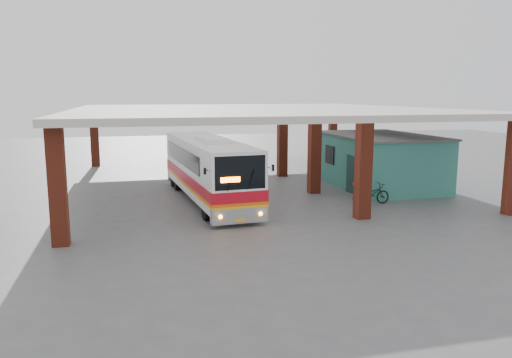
{
  "coord_description": "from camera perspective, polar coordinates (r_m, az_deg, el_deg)",
  "views": [
    {
      "loc": [
        -6.92,
        -22.84,
        5.47
      ],
      "look_at": [
        -1.11,
        0.0,
        1.45
      ],
      "focal_mm": 35.0,
      "sensor_mm": 36.0,
      "label": 1
    }
  ],
  "objects": [
    {
      "name": "brick_columns",
      "position": [
        29.25,
        2.41,
        3.2
      ],
      "size": [
        20.1,
        21.6,
        4.35
      ],
      "color": "maroon",
      "rests_on": "ground"
    },
    {
      "name": "pedestrian",
      "position": [
        24.78,
        11.57,
        -1.14
      ],
      "size": [
        0.72,
        0.53,
        1.81
      ],
      "primitive_type": "imported",
      "rotation": [
        0.0,
        0.0,
        3.31
      ],
      "color": "red",
      "rests_on": "ground"
    },
    {
      "name": "coach_bus",
      "position": [
        25.79,
        -5.5,
        1.18
      ],
      "size": [
        3.33,
        11.75,
        3.38
      ],
      "rotation": [
        0.0,
        0.0,
        0.08
      ],
      "color": "white",
      "rests_on": "ground"
    },
    {
      "name": "red_chair",
      "position": [
        32.89,
        7.32,
        0.73
      ],
      "size": [
        0.57,
        0.57,
        0.86
      ],
      "rotation": [
        0.0,
        0.0,
        -0.32
      ],
      "color": "red",
      "rests_on": "ground"
    },
    {
      "name": "shop_building",
      "position": [
        30.71,
        13.86,
        2.08
      ],
      "size": [
        5.2,
        8.2,
        3.11
      ],
      "color": "#2E7460",
      "rests_on": "ground"
    },
    {
      "name": "motorcycle",
      "position": [
        25.64,
        12.99,
        -1.68
      ],
      "size": [
        2.05,
        0.78,
        1.06
      ],
      "primitive_type": "imported",
      "rotation": [
        0.0,
        0.0,
        1.61
      ],
      "color": "black",
      "rests_on": "ground"
    },
    {
      "name": "canopy_roof",
      "position": [
        30.28,
        -0.08,
        7.84
      ],
      "size": [
        21.0,
        23.0,
        0.3
      ],
      "primitive_type": "cube",
      "color": "beige",
      "rests_on": "brick_columns"
    },
    {
      "name": "ground",
      "position": [
        24.48,
        2.52,
        -3.24
      ],
      "size": [
        90.0,
        90.0,
        0.0
      ],
      "primitive_type": "plane",
      "color": "#515154",
      "rests_on": "ground"
    }
  ]
}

